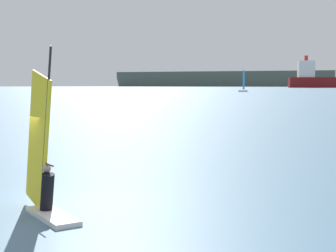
% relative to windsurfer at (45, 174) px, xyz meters
% --- Properties ---
extents(ground_plane, '(4000.00, 4000.00, 0.00)m').
position_rel_windsurfer_xyz_m(ground_plane, '(0.10, 1.37, -1.05)').
color(ground_plane, '#476B84').
extents(windsurfer, '(2.54, 2.39, 4.33)m').
position_rel_windsurfer_xyz_m(windsurfer, '(0.00, 0.00, 0.00)').
color(windsurfer, white).
rests_on(windsurfer, ground_plane).
extents(small_sailboat, '(3.75, 7.03, 11.48)m').
position_rel_windsurfer_xyz_m(small_sailboat, '(-17.27, 233.09, 0.15)').
color(small_sailboat, white).
rests_on(small_sailboat, ground_plane).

